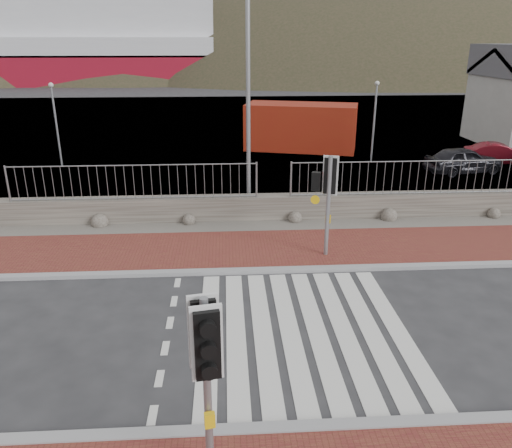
{
  "coord_description": "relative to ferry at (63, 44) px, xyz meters",
  "views": [
    {
      "loc": [
        -1.63,
        -9.51,
        6.12
      ],
      "look_at": [
        -0.87,
        3.0,
        1.44
      ],
      "focal_mm": 35.0,
      "sensor_mm": 36.0,
      "label": 1
    }
  ],
  "objects": [
    {
      "name": "railing",
      "position": [
        24.65,
        -60.75,
        -3.54
      ],
      "size": [
        18.07,
        0.07,
        1.22
      ],
      "color": "gray",
      "rests_on": "stone_wall"
    },
    {
      "name": "kerb_far",
      "position": [
        24.65,
        -64.9,
        -5.31
      ],
      "size": [
        40.0,
        0.25,
        0.12
      ],
      "primitive_type": "cube",
      "color": "gray",
      "rests_on": "ground"
    },
    {
      "name": "ferry",
      "position": [
        0.0,
        0.0,
        0.0
      ],
      "size": [
        50.0,
        16.0,
        20.0
      ],
      "color": "maroon",
      "rests_on": "ground"
    },
    {
      "name": "zebra_crossing",
      "position": [
        24.65,
        -67.9,
        -5.36
      ],
      "size": [
        4.62,
        5.6,
        0.01
      ],
      "color": "silver",
      "rests_on": "ground"
    },
    {
      "name": "shipping_container",
      "position": [
        27.38,
        -48.63,
        -4.06
      ],
      "size": [
        6.73,
        4.21,
        2.61
      ],
      "primitive_type": "cube",
      "rotation": [
        0.0,
        0.0,
        -0.27
      ],
      "color": "maroon",
      "rests_on": "ground"
    },
    {
      "name": "kerb_near",
      "position": [
        24.65,
        -70.9,
        -5.31
      ],
      "size": [
        40.0,
        0.25,
        0.12
      ],
      "primitive_type": "cube",
      "color": "gray",
      "rests_on": "ground"
    },
    {
      "name": "traffic_signal_near",
      "position": [
        22.69,
        -71.69,
        -3.22
      ],
      "size": [
        0.46,
        0.32,
        2.98
      ],
      "rotation": [
        0.0,
        0.0,
        0.17
      ],
      "color": "gray",
      "rests_on": "ground"
    },
    {
      "name": "stone_wall",
      "position": [
        24.65,
        -60.6,
        -4.91
      ],
      "size": [
        40.0,
        0.6,
        0.9
      ],
      "primitive_type": "cube",
      "color": "#4B453D",
      "rests_on": "ground"
    },
    {
      "name": "quay",
      "position": [
        24.65,
        -40.0,
        -5.36
      ],
      "size": [
        120.0,
        40.0,
        0.5
      ],
      "primitive_type": "cube",
      "color": "#4C4C4F",
      "rests_on": "ground"
    },
    {
      "name": "car_b",
      "position": [
        37.02,
        -52.94,
        -4.82
      ],
      "size": [
        3.46,
        1.88,
        1.08
      ],
      "primitive_type": "imported",
      "rotation": [
        0.0,
        0.0,
        1.33
      ],
      "color": "#560C14",
      "rests_on": "ground"
    },
    {
      "name": "streetlight",
      "position": [
        23.97,
        -59.78,
        -0.41
      ],
      "size": [
        1.86,
        0.44,
        8.8
      ],
      "rotation": [
        0.0,
        0.0,
        0.13
      ],
      "color": "gray",
      "rests_on": "ground"
    },
    {
      "name": "traffic_signal_far",
      "position": [
        25.88,
        -63.93,
        -3.15
      ],
      "size": [
        0.75,
        0.44,
        3.06
      ],
      "rotation": [
        0.0,
        0.0,
        2.81
      ],
      "color": "gray",
      "rests_on": "ground"
    },
    {
      "name": "ground",
      "position": [
        24.65,
        -67.9,
        -5.36
      ],
      "size": [
        220.0,
        220.0,
        0.0
      ],
      "primitive_type": "plane",
      "color": "#28282B",
      "rests_on": "ground"
    },
    {
      "name": "sidewalk_far",
      "position": [
        24.65,
        -63.4,
        -5.32
      ],
      "size": [
        40.0,
        3.0,
        0.08
      ],
      "primitive_type": "cube",
      "color": "brown",
      "rests_on": "ground"
    },
    {
      "name": "gravel_strip",
      "position": [
        24.65,
        -61.4,
        -5.33
      ],
      "size": [
        40.0,
        1.5,
        0.06
      ],
      "primitive_type": "cube",
      "color": "#59544C",
      "rests_on": "ground"
    },
    {
      "name": "water",
      "position": [
        24.65,
        -5.0,
        -5.36
      ],
      "size": [
        220.0,
        50.0,
        0.05
      ],
      "primitive_type": "cube",
      "color": "#3F4C54",
      "rests_on": "ground"
    },
    {
      "name": "car_a",
      "position": [
        34.39,
        -54.59,
        -4.73
      ],
      "size": [
        3.92,
        2.15,
        1.26
      ],
      "primitive_type": "imported",
      "rotation": [
        0.0,
        0.0,
        1.76
      ],
      "color": "black",
      "rests_on": "ground"
    },
    {
      "name": "hills_backdrop",
      "position": [
        31.4,
        20.0,
        -28.42
      ],
      "size": [
        254.0,
        90.0,
        100.0
      ],
      "color": "#282D1B",
      "rests_on": "ground"
    }
  ]
}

